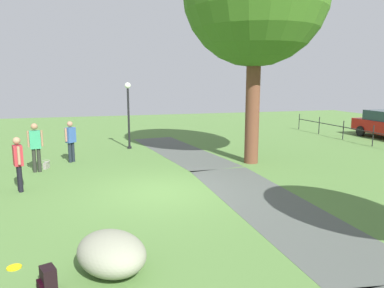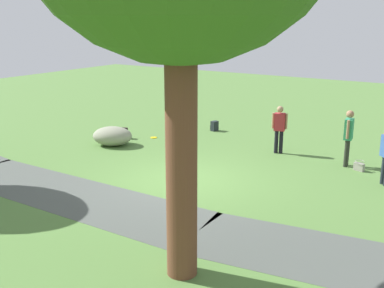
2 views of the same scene
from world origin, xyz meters
name	(u,v)px [view 2 (image 2 of 2)]	position (x,y,z in m)	size (l,w,h in m)	color
ground_plane	(183,181)	(0.00, 0.00, 0.00)	(48.00, 48.00, 0.00)	#51793A
footpath_segment_mid	(70,194)	(1.92, 2.50, 0.00)	(8.00, 2.20, 0.01)	#4D524D
lawn_boulder	(112,136)	(4.26, -1.76, 0.34)	(1.74, 1.58, 0.68)	gray
woman_with_handbag	(348,134)	(-3.49, -3.89, 1.03)	(0.28, 0.52, 1.76)	#262921
man_near_boulder	(279,126)	(-1.16, -4.07, 0.94)	(0.50, 0.33, 1.63)	black
handbag_on_grass	(359,166)	(-3.95, -3.63, 0.14)	(0.35, 0.35, 0.31)	gray
backpack_by_boulder	(124,133)	(4.60, -2.76, 0.19)	(0.33, 0.33, 0.40)	black
spare_backpack_on_lawn	(214,126)	(2.30, -5.68, 0.19)	(0.31, 0.32, 0.40)	#1D2528
frisbee_on_grass	(154,138)	(3.67, -3.41, 0.01)	(0.25, 0.25, 0.02)	yellow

